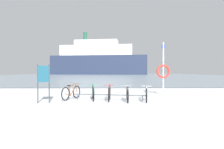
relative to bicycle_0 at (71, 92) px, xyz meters
name	(u,v)px	position (x,y,z in m)	size (l,w,h in m)	color
ground	(111,76)	(2.60, 50.89, -0.40)	(80.00, 132.00, 0.08)	silver
bike_rack	(109,95)	(1.93, -0.43, -0.09)	(3.56, 0.78, 0.31)	#4C5156
bicycle_0	(71,92)	(0.00, 0.00, 0.00)	(0.74, 1.56, 0.79)	black
bicycle_1	(93,93)	(1.14, -0.22, 0.01)	(0.46, 1.72, 0.82)	black
bicycle_2	(109,93)	(1.95, -0.42, 0.01)	(0.46, 1.73, 0.81)	black
bicycle_3	(127,94)	(2.82, -0.75, -0.02)	(0.46, 1.63, 0.75)	black
bicycle_4	(146,94)	(3.73, -0.71, -0.01)	(0.48, 1.71, 0.78)	black
info_sign	(43,77)	(-1.05, -1.15, 0.81)	(0.55, 0.13, 1.75)	#33383D
rescue_post	(163,70)	(5.22, 1.78, 1.14)	(0.84, 0.13, 3.19)	silver
ferry_ship	(98,60)	(-2.58, 77.32, 5.84)	(41.96, 14.74, 18.49)	#232D47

